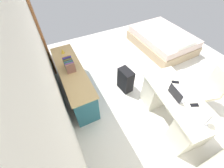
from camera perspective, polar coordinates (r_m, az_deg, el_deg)
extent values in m
plane|color=silver|center=(3.95, 13.02, 2.67)|extent=(5.34, 5.34, 0.00)
cube|color=white|center=(2.42, -25.83, 9.87)|extent=(4.34, 0.10, 2.84)
cube|color=brown|center=(4.02, -26.23, 18.14)|extent=(0.88, 0.05, 2.04)
cube|color=silver|center=(2.77, 24.86, -4.76)|extent=(1.51, 0.82, 0.04)
cube|color=beige|center=(2.93, 28.26, -16.23)|extent=(0.46, 0.64, 0.70)
cube|color=beige|center=(3.25, 17.84, -2.34)|extent=(0.46, 0.64, 0.70)
cylinder|color=black|center=(3.77, 29.46, -6.66)|extent=(0.52, 0.52, 0.04)
cylinder|color=black|center=(3.63, 30.57, -4.87)|extent=(0.06, 0.06, 0.42)
cube|color=beige|center=(3.47, 32.13, -2.35)|extent=(0.57, 0.57, 0.08)
cube|color=beige|center=(3.43, 36.42, 0.98)|extent=(0.44, 0.18, 0.44)
cube|color=#235B6B|center=(3.33, -14.44, 0.51)|extent=(1.76, 0.44, 0.72)
cube|color=tan|center=(3.07, -15.76, 5.29)|extent=(1.80, 0.48, 0.04)
cube|color=#1E4E5B|center=(3.22, -8.08, -4.76)|extent=(0.67, 0.01, 0.25)
cube|color=#1E4E5B|center=(3.74, -12.45, 3.99)|extent=(0.67, 0.01, 0.25)
cube|color=tan|center=(5.11, 18.53, 15.06)|extent=(1.94, 1.46, 0.28)
cube|color=beige|center=(4.99, 19.22, 17.34)|extent=(1.88, 1.40, 0.20)
cube|color=white|center=(4.57, 25.29, 14.58)|extent=(0.50, 0.70, 0.10)
cube|color=black|center=(3.39, 5.24, 1.54)|extent=(0.39, 0.27, 0.57)
cube|color=#B7B7BC|center=(2.76, 24.43, -4.10)|extent=(0.33, 0.25, 0.02)
cube|color=black|center=(2.62, 23.37, -3.39)|extent=(0.31, 0.05, 0.19)
ellipsoid|color=white|center=(2.86, 21.48, -0.22)|extent=(0.07, 0.11, 0.03)
cube|color=black|center=(2.75, 29.45, -7.15)|extent=(0.11, 0.15, 0.01)
cube|color=black|center=(2.96, 23.44, 0.70)|extent=(0.13, 0.15, 0.01)
cylinder|color=silver|center=(2.61, 32.20, -13.29)|extent=(0.11, 0.11, 0.01)
cylinder|color=silver|center=(2.50, 33.55, -11.59)|extent=(0.02, 0.02, 0.28)
cone|color=white|center=(2.39, 34.18, -8.87)|extent=(0.11, 0.11, 0.09)
cube|color=brown|center=(2.91, -15.70, 5.84)|extent=(0.04, 0.17, 0.21)
cube|color=#593C83|center=(2.94, -15.92, 6.33)|extent=(0.03, 0.17, 0.21)
cube|color=#135A2F|center=(2.97, -16.11, 6.72)|extent=(0.04, 0.17, 0.20)
cube|color=#454C81|center=(3.01, -16.30, 7.11)|extent=(0.02, 0.17, 0.19)
cube|color=#535A2D|center=(3.03, -16.53, 7.63)|extent=(0.04, 0.17, 0.21)
cube|color=navy|center=(3.06, -16.78, 8.26)|extent=(0.03, 0.17, 0.24)
cube|color=brown|center=(3.10, -16.88, 8.37)|extent=(0.04, 0.17, 0.19)
cube|color=#BE8230|center=(3.13, -17.07, 8.77)|extent=(0.04, 0.17, 0.19)
cone|color=gold|center=(3.50, -18.71, 12.07)|extent=(0.08, 0.08, 0.11)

